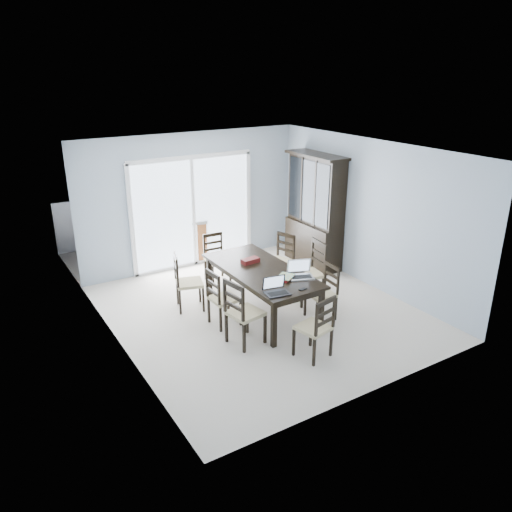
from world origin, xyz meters
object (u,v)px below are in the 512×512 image
object	(u,v)px
chair_end_near	(319,322)
laptop_dark	(278,290)
chair_right_near	(326,286)
dining_table	(261,274)
chair_right_mid	(312,265)
hot_tub	(161,235)
laptop_silver	(301,274)
game_box	(250,261)
chair_left_near	(240,306)
china_hutch	(315,212)
chair_end_far	(215,252)
cell_phone	(303,289)
chair_left_far	(183,276)
chair_left_mid	(219,292)
chair_right_far	(282,254)

from	to	relation	value
chair_end_near	laptop_dark	bearing A→B (deg)	95.60
chair_right_near	dining_table	bearing A→B (deg)	54.13
chair_right_mid	hot_tub	size ratio (longest dim) A/B	0.62
laptop_silver	game_box	xyz separation A→B (m)	(-0.34, 0.92, -0.02)
chair_left_near	chair_end_near	bearing A→B (deg)	29.85
china_hutch	chair_left_near	size ratio (longest dim) A/B	1.90
china_hutch	chair_left_near	xyz separation A→B (m)	(-2.82, -1.96, -0.46)
chair_left_near	chair_right_mid	distance (m)	1.88
chair_end_far	cell_phone	size ratio (longest dim) A/B	8.51
dining_table	chair_end_far	world-z (taller)	chair_end_far
chair_right_near	chair_end_far	world-z (taller)	same
chair_end_near	laptop_silver	bearing A→B (deg)	54.50
chair_end_far	chair_left_far	bearing A→B (deg)	41.93
game_box	chair_left_near	bearing A→B (deg)	-127.40
chair_end_near	cell_phone	xyz separation A→B (m)	(0.17, 0.60, 0.19)
chair_left_far	laptop_dark	xyz separation A→B (m)	(0.71, -1.65, 0.23)
chair_left_mid	chair_right_mid	size ratio (longest dim) A/B	0.88
chair_end_near	hot_tub	size ratio (longest dim) A/B	0.55
chair_end_near	dining_table	bearing A→B (deg)	74.82
chair_left_mid	chair_right_far	size ratio (longest dim) A/B	0.99
chair_left_mid	hot_tub	bearing A→B (deg)	170.59
chair_end_far	laptop_silver	world-z (taller)	chair_end_far
dining_table	chair_right_far	xyz separation A→B (m)	(0.96, 0.81, -0.11)
chair_right_near	chair_right_mid	bearing A→B (deg)	-13.24
chair_right_mid	chair_end_near	world-z (taller)	chair_right_mid
dining_table	chair_left_far	world-z (taller)	chair_left_far
chair_right_mid	chair_end_far	size ratio (longest dim) A/B	1.18
chair_right_far	hot_tub	size ratio (longest dim) A/B	0.54
dining_table	chair_end_far	size ratio (longest dim) A/B	2.16
laptop_silver	hot_tub	bearing A→B (deg)	122.38
chair_end_near	chair_left_near	bearing A→B (deg)	117.54
china_hutch	chair_end_far	size ratio (longest dim) A/B	2.16
chair_right_near	laptop_dark	distance (m)	1.12
chair_right_mid	laptop_dark	xyz separation A→B (m)	(-1.27, -0.84, 0.17)
chair_left_mid	hot_tub	world-z (taller)	chair_left_mid
dining_table	chair_left_far	distance (m)	1.26
chair_right_near	laptop_silver	size ratio (longest dim) A/B	2.33
chair_end_near	game_box	distance (m)	1.90
china_hutch	laptop_silver	distance (m)	2.52
chair_right_far	chair_right_near	bearing A→B (deg)	154.30
dining_table	hot_tub	bearing A→B (deg)	96.74
dining_table	cell_phone	size ratio (longest dim) A/B	18.42
chair_left_mid	hot_tub	xyz separation A→B (m)	(0.39, 3.35, -0.12)
chair_left_near	laptop_dark	size ratio (longest dim) A/B	3.10
chair_left_near	chair_end_near	xyz separation A→B (m)	(0.71, -0.86, -0.05)
cell_phone	game_box	distance (m)	1.29
dining_table	chair_end_near	xyz separation A→B (m)	(-0.08, -1.56, -0.11)
chair_left_near	hot_tub	size ratio (longest dim) A/B	0.59
chair_right_near	cell_phone	bearing A→B (deg)	118.26
chair_right_near	laptop_dark	bearing A→B (deg)	106.97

